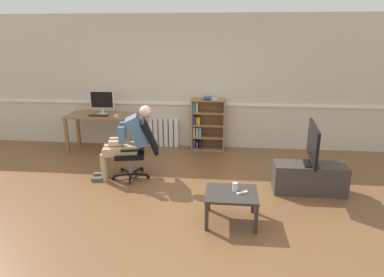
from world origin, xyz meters
name	(u,v)px	position (x,y,z in m)	size (l,w,h in m)	color
ground_plane	(176,202)	(0.00, 0.00, 0.00)	(18.00, 18.00, 0.00)	brown
back_wall	(193,83)	(0.00, 2.65, 1.35)	(12.00, 0.13, 2.70)	beige
computer_desk	(102,119)	(-1.80, 2.15, 0.65)	(1.39, 0.63, 0.76)	olive
imac_monitor	(102,101)	(-1.81, 2.23, 1.02)	(0.49, 0.14, 0.46)	silver
keyboard	(99,116)	(-1.82, 2.01, 0.77)	(0.38, 0.12, 0.02)	black
computer_mouse	(116,115)	(-1.47, 2.03, 0.77)	(0.06, 0.10, 0.03)	white
bookshelf	(206,124)	(0.28, 2.44, 0.53)	(0.69, 0.29, 1.10)	olive
radiator	(156,132)	(-0.79, 2.54, 0.30)	(0.96, 0.08, 0.60)	white
office_chair	(139,147)	(-0.73, 0.86, 0.52)	(0.79, 0.64, 0.98)	black
person_seated	(128,140)	(-0.90, 0.82, 0.65)	(1.02, 0.51, 1.21)	tan
tv_stand	(309,178)	(1.95, 0.55, 0.22)	(1.06, 0.40, 0.44)	#3D3833
tv_screen	(313,144)	(1.95, 0.55, 0.76)	(0.23, 0.93, 0.60)	black
coffee_table	(231,197)	(0.77, -0.42, 0.34)	(0.65, 0.56, 0.39)	#332D28
drinking_glass	(235,187)	(0.82, -0.36, 0.45)	(0.07, 0.07, 0.11)	silver
spare_remote	(242,193)	(0.90, -0.42, 0.40)	(0.04, 0.15, 0.02)	white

